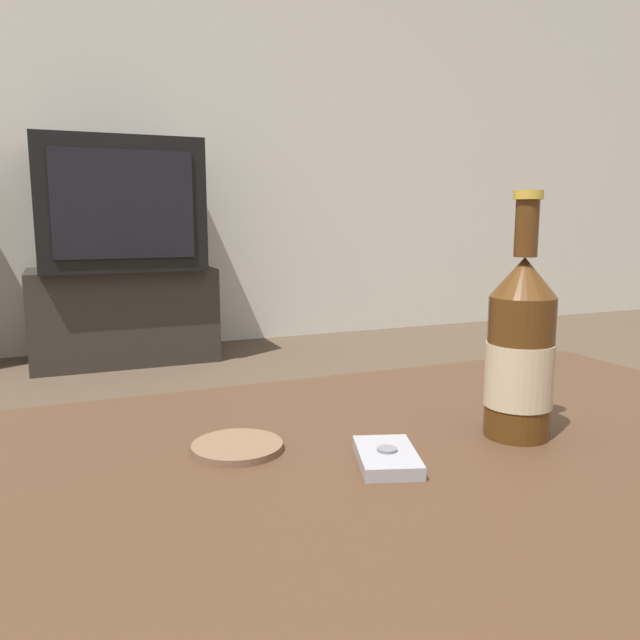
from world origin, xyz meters
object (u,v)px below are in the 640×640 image
(tv_stand, at_px, (124,315))
(beer_bottle, at_px, (520,351))
(cell_phone, at_px, (387,457))
(television, at_px, (118,206))

(tv_stand, bearing_deg, beer_bottle, -85.59)
(tv_stand, distance_m, beer_bottle, 2.67)
(beer_bottle, xyz_separation_m, cell_phone, (-0.18, -0.02, -0.09))
(tv_stand, relative_size, television, 1.18)
(tv_stand, xyz_separation_m, beer_bottle, (0.20, -2.65, 0.32))
(cell_phone, bearing_deg, beer_bottle, 23.53)
(tv_stand, height_order, beer_bottle, beer_bottle)
(tv_stand, height_order, television, television)
(television, relative_size, beer_bottle, 2.61)
(tv_stand, bearing_deg, television, -90.00)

